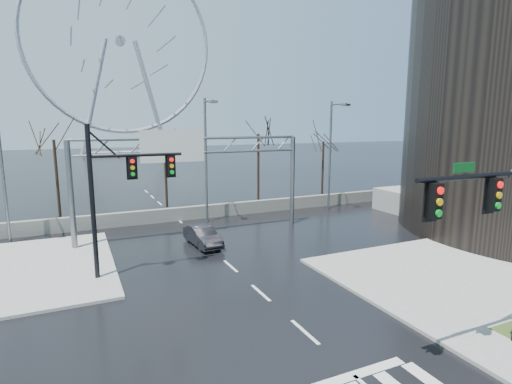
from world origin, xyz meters
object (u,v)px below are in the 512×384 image
signal_mast_near (505,220)px  ferris_wheel (121,49)px  signal_mast_far (115,187)px  car (203,236)px  sign_gantry (189,165)px

signal_mast_near → ferris_wheel: size_ratio=0.16×
signal_mast_near → signal_mast_far: size_ratio=1.00×
signal_mast_near → ferris_wheel: 101.29m
ferris_wheel → signal_mast_near: bearing=-89.9°
ferris_wheel → car: ferris_wheel is taller
signal_mast_near → sign_gantry: (-5.52, 19.00, 0.31)m
ferris_wheel → sign_gantry: bearing=-93.8°
signal_mast_far → sign_gantry: size_ratio=0.49×
sign_gantry → car: (0.12, -2.53, -4.53)m
car → signal_mast_far: bearing=-153.1°
signal_mast_far → ferris_wheel: 89.30m
signal_mast_near → ferris_wheel: ferris_wheel is taller
signal_mast_far → sign_gantry: bearing=47.5°
signal_mast_far → ferris_wheel: (10.87, 86.04, 21.30)m
sign_gantry → signal_mast_far: bearing=-132.5°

